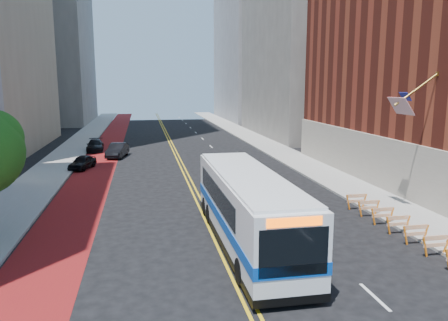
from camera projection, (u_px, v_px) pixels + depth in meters
ground at (239, 284)px, 17.56m from camera, size 160.00×160.00×0.00m
sidewalk_left at (60, 161)px, 44.41m from camera, size 4.00×140.00×0.15m
sidewalk_right at (286, 154)px, 48.74m from camera, size 4.00×140.00×0.15m
bus_lane_paint at (100, 161)px, 45.12m from camera, size 3.60×140.00×0.01m
center_line_inner at (177, 158)px, 46.55m from camera, size 0.14×140.00×0.01m
center_line_outer at (180, 158)px, 46.62m from camera, size 0.14×140.00×0.01m
lane_dashes at (211, 147)px, 55.20m from camera, size 0.14×98.20×0.01m
midrise_right_near at (321, 0)px, 64.64m from camera, size 18.00×26.00×40.00m
construction_barriers at (407, 226)px, 22.49m from camera, size 1.42×10.91×1.00m
transit_bus at (247, 207)px, 21.64m from camera, size 2.98×13.26×3.64m
car_a at (82, 162)px, 40.84m from camera, size 2.55×4.02×1.27m
car_b at (117, 150)px, 47.29m from camera, size 2.44×4.78×1.50m
car_c at (95, 145)px, 51.51m from camera, size 2.10×4.69×1.34m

